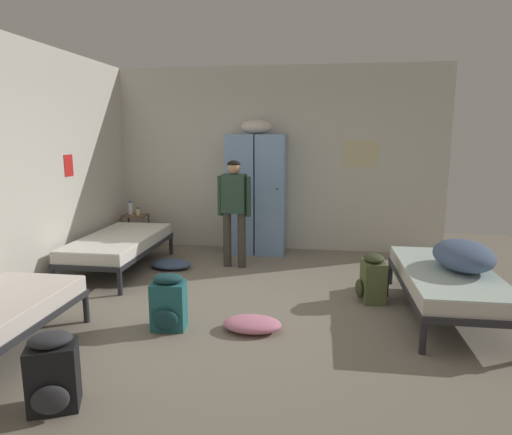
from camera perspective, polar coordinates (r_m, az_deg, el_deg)
The scene contains 15 objects.
ground_plane at distance 4.95m, azimuth -0.43°, elevation -11.43°, with size 8.35×8.35×0.00m, color gray.
room_backdrop at distance 6.20m, azimuth -10.55°, elevation 6.64°, with size 5.24×5.28×2.90m.
locker_bank at distance 6.99m, azimuth 0.04°, elevation 3.30°, with size 0.90×0.55×2.07m.
shelf_unit at distance 7.55m, azimuth -15.04°, elevation -1.32°, with size 0.38×0.30×0.57m.
bed_left_rear at distance 6.42m, azimuth -17.00°, elevation -3.18°, with size 0.90×1.90×0.49m.
bed_right at distance 5.06m, azimuth 23.12°, elevation -7.25°, with size 0.90×1.90×0.49m.
bedding_heap at distance 5.05m, azimuth 24.84°, elevation -4.37°, with size 0.57×0.83×0.30m.
person_traveler at distance 6.22m, azimuth -2.80°, elevation 1.79°, with size 0.47×0.22×1.50m.
water_bottle at distance 7.54m, azimuth -15.66°, elevation 1.14°, with size 0.07×0.07×0.22m.
lotion_bottle at distance 7.43m, azimuth -14.77°, elevation 0.71°, with size 0.05×0.05×0.13m.
backpack_teal at distance 4.46m, azimuth -11.06°, elevation -10.60°, with size 0.34×0.36×0.55m.
backpack_olive at distance 5.22m, azimuth 14.55°, elevation -7.56°, with size 0.36×0.34×0.55m.
backpack_black at distance 3.50m, azimuth -24.41°, elevation -17.60°, with size 0.39×0.40×0.55m.
clothes_pile_denim at distance 6.42m, azimuth -10.68°, elevation -5.86°, with size 0.56×0.38×0.12m.
clothes_pile_pink at distance 4.41m, azimuth -0.50°, elevation -13.38°, with size 0.56×0.37×0.13m.
Camera 1 is at (0.68, -4.54, 1.86)m, focal length 31.49 mm.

